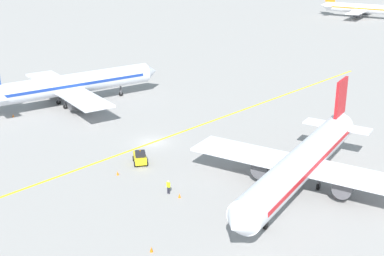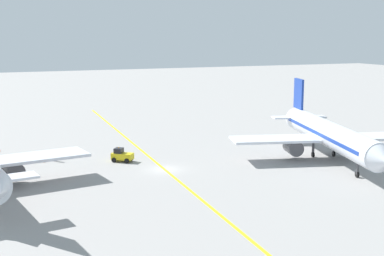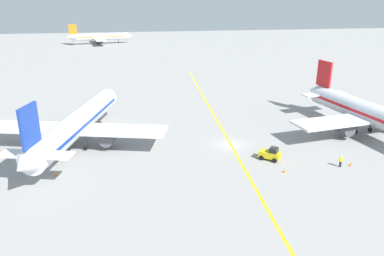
# 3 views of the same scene
# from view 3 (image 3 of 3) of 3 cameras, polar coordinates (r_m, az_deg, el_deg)

# --- Properties ---
(ground_plane) EXTENTS (400.00, 400.00, 0.00)m
(ground_plane) POSITION_cam_3_polar(r_m,az_deg,el_deg) (60.36, 5.92, -2.54)
(ground_plane) COLOR gray
(apron_yellow_centreline) EXTENTS (7.14, 119.83, 0.01)m
(apron_yellow_centreline) POSITION_cam_3_polar(r_m,az_deg,el_deg) (60.36, 5.92, -2.54)
(apron_yellow_centreline) COLOR yellow
(apron_yellow_centreline) RESTS_ON ground
(airplane_at_gate) EXTENTS (28.38, 35.01, 10.60)m
(airplane_at_gate) POSITION_cam_3_polar(r_m,az_deg,el_deg) (60.94, -17.08, 0.61)
(airplane_at_gate) COLOR silver
(airplane_at_gate) RESTS_ON ground
(airplane_adjacent_stand) EXTENTS (28.46, 35.48, 10.60)m
(airplane_adjacent_stand) POSITION_cam_3_polar(r_m,az_deg,el_deg) (69.52, 25.79, 1.80)
(airplane_adjacent_stand) COLOR silver
(airplane_adjacent_stand) RESTS_ON ground
(airplane_distant_taxiing) EXTENTS (31.91, 25.63, 9.54)m
(airplane_distant_taxiing) POSITION_cam_3_polar(r_m,az_deg,el_deg) (193.33, -13.91, 13.30)
(airplane_distant_taxiing) COLOR silver
(airplane_distant_taxiing) RESTS_ON ground
(baggage_tug_white) EXTENTS (3.28, 3.04, 2.11)m
(baggage_tug_white) POSITION_cam_3_polar(r_m,az_deg,el_deg) (55.51, 11.86, -3.90)
(baggage_tug_white) COLOR gold
(baggage_tug_white) RESTS_ON ground
(ground_crew_worker) EXTENTS (0.58, 0.22, 1.68)m
(ground_crew_worker) POSITION_cam_3_polar(r_m,az_deg,el_deg) (56.06, 21.72, -4.69)
(ground_crew_worker) COLOR #23232D
(ground_crew_worker) RESTS_ON ground
(traffic_cone_mid_apron) EXTENTS (0.32, 0.32, 0.55)m
(traffic_cone_mid_apron) POSITION_cam_3_polar(r_m,az_deg,el_deg) (53.08, -19.99, -6.59)
(traffic_cone_mid_apron) COLOR orange
(traffic_cone_mid_apron) RESTS_ON ground
(traffic_cone_by_wingtip) EXTENTS (0.32, 0.32, 0.55)m
(traffic_cone_by_wingtip) POSITION_cam_3_polar(r_m,az_deg,el_deg) (52.30, 13.91, -6.33)
(traffic_cone_by_wingtip) COLOR orange
(traffic_cone_by_wingtip) RESTS_ON ground
(traffic_cone_far_edge) EXTENTS (0.32, 0.32, 0.55)m
(traffic_cone_far_edge) POSITION_cam_3_polar(r_m,az_deg,el_deg) (57.22, 23.03, -5.07)
(traffic_cone_far_edge) COLOR orange
(traffic_cone_far_edge) RESTS_ON ground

